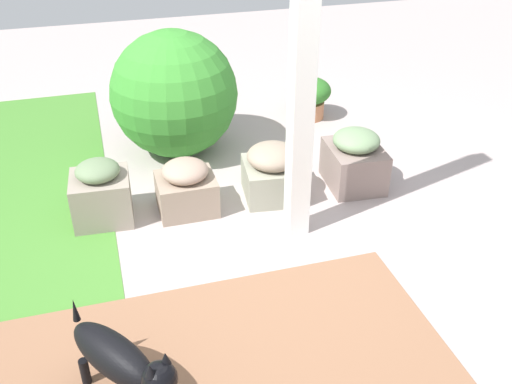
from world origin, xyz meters
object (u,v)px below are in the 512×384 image
at_px(stone_planter_near, 273,172).
at_px(stone_planter_mid, 186,187).
at_px(round_shrub, 174,94).
at_px(dog, 120,360).
at_px(terracotta_pot_broad, 309,95).
at_px(porch_pillar, 303,52).
at_px(stone_planter_far, 101,193).
at_px(stone_planter_nearest, 354,160).

bearing_deg(stone_planter_near, stone_planter_mid, 91.63).
distance_m(round_shrub, dog, 2.62).
bearing_deg(terracotta_pot_broad, porch_pillar, 156.72).
relative_size(stone_planter_mid, round_shrub, 0.39).
xyz_separation_m(porch_pillar, terracotta_pot_broad, (1.75, -0.75, -1.02)).
distance_m(stone_planter_near, terracotta_pot_broad, 1.49).
bearing_deg(stone_planter_far, stone_planter_near, -91.51).
distance_m(stone_planter_near, dog, 2.02).
xyz_separation_m(porch_pillar, stone_planter_mid, (0.46, 0.67, -1.06)).
height_order(porch_pillar, dog, porch_pillar).
distance_m(porch_pillar, round_shrub, 1.68).
distance_m(stone_planter_nearest, round_shrub, 1.56).
bearing_deg(stone_planter_mid, stone_planter_near, -88.37).
height_order(porch_pillar, stone_planter_far, porch_pillar).
height_order(stone_planter_far, dog, dog).
height_order(stone_planter_mid, dog, dog).
distance_m(stone_planter_nearest, stone_planter_near, 0.65).
bearing_deg(stone_planter_near, stone_planter_nearest, -91.61).
xyz_separation_m(stone_planter_mid, stone_planter_far, (0.05, 0.58, 0.02)).
distance_m(porch_pillar, stone_planter_near, 1.15).
xyz_separation_m(stone_planter_far, dog, (-1.62, 0.00, 0.06)).
height_order(stone_planter_mid, stone_planter_far, stone_planter_far).
height_order(stone_planter_nearest, stone_planter_mid, stone_planter_nearest).
xyz_separation_m(stone_planter_mid, terracotta_pot_broad, (1.29, -1.42, 0.04)).
relative_size(round_shrub, dog, 1.66).
bearing_deg(stone_planter_nearest, stone_planter_mid, 90.02).
height_order(stone_planter_nearest, stone_planter_far, stone_planter_nearest).
height_order(porch_pillar, stone_planter_near, porch_pillar).
bearing_deg(dog, round_shrub, -15.15).
bearing_deg(round_shrub, stone_planter_near, -148.89).
bearing_deg(stone_planter_far, porch_pillar, -112.06).
distance_m(stone_planter_mid, round_shrub, 1.00).
relative_size(stone_planter_nearest, stone_planter_near, 1.06).
distance_m(stone_planter_mid, terracotta_pot_broad, 1.92).
relative_size(porch_pillar, terracotta_pot_broad, 6.17).
xyz_separation_m(stone_planter_near, stone_planter_mid, (-0.02, 0.65, -0.02)).
height_order(stone_planter_nearest, stone_planter_near, stone_planter_nearest).
distance_m(stone_planter_mid, stone_planter_far, 0.59).
xyz_separation_m(stone_planter_nearest, terracotta_pot_broad, (1.29, -0.12, 0.01)).
height_order(stone_planter_mid, terracotta_pot_broad, stone_planter_mid).
xyz_separation_m(stone_planter_near, round_shrub, (0.92, 0.56, 0.32)).
distance_m(stone_planter_near, stone_planter_mid, 0.65).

